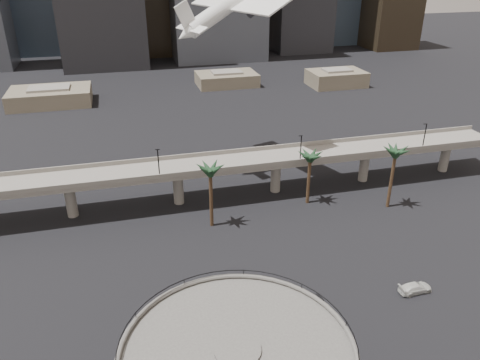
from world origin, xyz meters
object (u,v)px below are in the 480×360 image
object	(u,v)px
overpass	(228,167)
car_c	(415,288)
car_b	(309,301)
car_a	(307,324)

from	to	relation	value
overpass	car_c	world-z (taller)	overpass
car_b	car_c	bearing A→B (deg)	-99.68
overpass	car_a	distance (m)	42.95
car_a	car_c	bearing A→B (deg)	-77.03
car_a	car_c	distance (m)	20.01
car_a	car_b	world-z (taller)	car_b
overpass	car_c	size ratio (longest dim) A/B	23.49
car_b	car_c	distance (m)	17.69
overpass	car_a	size ratio (longest dim) A/B	29.61
car_c	car_a	bearing A→B (deg)	96.44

